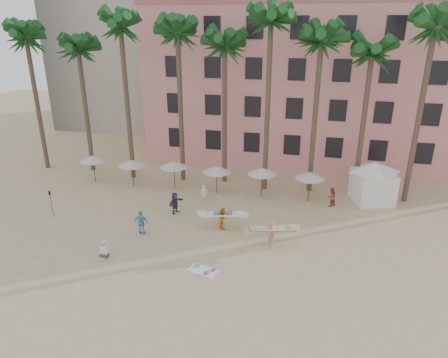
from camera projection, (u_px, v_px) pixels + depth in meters
ground at (182, 274)px, 24.13m from camera, size 120.00×120.00×0.00m
pink_hotel at (318, 84)px, 43.30m from camera, size 35.00×14.00×16.00m
palm_row at (241, 39)px, 32.91m from camera, size 44.40×5.40×16.30m
umbrella_row at (195, 167)px, 35.26m from camera, size 22.50×2.70×2.73m
cabana at (374, 178)px, 33.34m from camera, size 5.63×5.63×3.50m
beach_towel at (204, 270)px, 24.47m from camera, size 2.01×1.47×0.14m
carrier_yellow at (272, 232)px, 26.72m from camera, size 3.16×1.86×1.94m
carrier_white at (223, 217)px, 29.26m from camera, size 3.16×1.17×1.62m
beachgoers at (210, 205)px, 31.30m from camera, size 14.32×8.70×1.84m
paddle at (51, 201)px, 30.70m from camera, size 0.18×0.04×2.23m
seated_man at (104, 252)px, 25.70m from camera, size 0.48×0.84×1.10m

